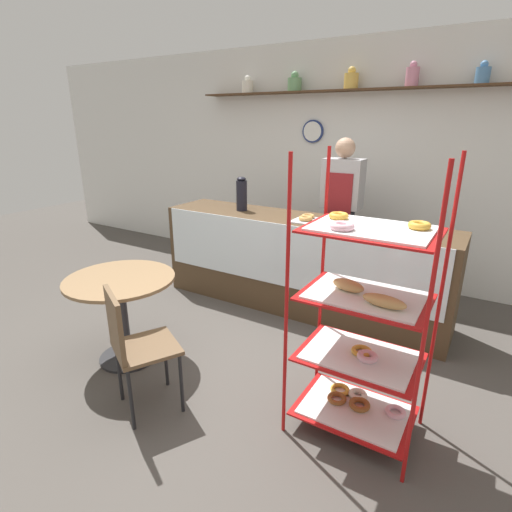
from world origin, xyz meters
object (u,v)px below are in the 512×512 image
object	(u,v)px
cafe_table	(122,298)
cafe_chair	(132,340)
coffee_carafe	(242,194)
pastry_rack	(362,325)
donut_tray_counter	(312,220)
person_worker	(341,212)

from	to	relation	value
cafe_table	cafe_chair	bearing A→B (deg)	-35.70
cafe_table	coffee_carafe	bearing A→B (deg)	87.10
pastry_rack	coffee_carafe	size ratio (longest dim) A/B	4.84
donut_tray_counter	pastry_rack	bearing A→B (deg)	-55.34
donut_tray_counter	cafe_table	bearing A→B (deg)	-121.51
coffee_carafe	person_worker	bearing A→B (deg)	32.56
pastry_rack	donut_tray_counter	world-z (taller)	pastry_rack
person_worker	cafe_chair	distance (m)	2.59
donut_tray_counter	coffee_carafe	bearing A→B (deg)	174.63
cafe_chair	coffee_carafe	size ratio (longest dim) A/B	2.46
coffee_carafe	donut_tray_counter	size ratio (longest dim) A/B	0.90
person_worker	cafe_chair	bearing A→B (deg)	-99.39
pastry_rack	donut_tray_counter	xyz separation A→B (m)	(-0.90, 1.30, 0.24)
cafe_chair	cafe_table	bearing A→B (deg)	-7.27
cafe_chair	person_worker	bearing A→B (deg)	-70.96
person_worker	cafe_table	bearing A→B (deg)	-114.22
person_worker	cafe_table	distance (m)	2.38
pastry_rack	cafe_chair	world-z (taller)	pastry_rack
cafe_table	pastry_rack	bearing A→B (deg)	6.33
coffee_carafe	cafe_table	bearing A→B (deg)	-92.90
pastry_rack	coffee_carafe	bearing A→B (deg)	141.59
pastry_rack	donut_tray_counter	bearing A→B (deg)	124.66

